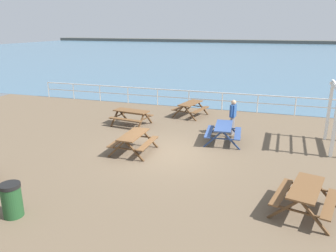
{
  "coord_description": "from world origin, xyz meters",
  "views": [
    {
      "loc": [
        3.93,
        -11.83,
        4.91
      ],
      "look_at": [
        -0.23,
        1.0,
        0.8
      ],
      "focal_mm": 35.08,
      "sensor_mm": 36.0,
      "label": 1
    }
  ],
  "objects_px": {
    "picnic_table_mid_centre": "(223,129)",
    "litter_bin": "(12,200)",
    "picnic_table_near_left": "(305,193)",
    "visitor": "(233,115)",
    "picnic_table_far_left": "(191,106)",
    "picnic_table_seaward": "(131,114)",
    "picnic_table_far_right": "(133,138)"
  },
  "relations": [
    {
      "from": "picnic_table_near_left",
      "to": "picnic_table_mid_centre",
      "type": "bearing_deg",
      "value": 44.71
    },
    {
      "from": "picnic_table_far_left",
      "to": "visitor",
      "type": "relative_size",
      "value": 1.26
    },
    {
      "from": "picnic_table_far_right",
      "to": "visitor",
      "type": "height_order",
      "value": "visitor"
    },
    {
      "from": "visitor",
      "to": "picnic_table_near_left",
      "type": "bearing_deg",
      "value": -53.44
    },
    {
      "from": "picnic_table_far_right",
      "to": "picnic_table_near_left",
      "type": "bearing_deg",
      "value": -113.52
    },
    {
      "from": "picnic_table_far_left",
      "to": "picnic_table_far_right",
      "type": "bearing_deg",
      "value": -174.34
    },
    {
      "from": "picnic_table_far_left",
      "to": "picnic_table_far_right",
      "type": "distance_m",
      "value": 6.22
    },
    {
      "from": "picnic_table_mid_centre",
      "to": "visitor",
      "type": "bearing_deg",
      "value": -15.19
    },
    {
      "from": "litter_bin",
      "to": "visitor",
      "type": "bearing_deg",
      "value": 62.25
    },
    {
      "from": "picnic_table_near_left",
      "to": "visitor",
      "type": "distance_m",
      "value": 6.88
    },
    {
      "from": "visitor",
      "to": "picnic_table_mid_centre",
      "type": "bearing_deg",
      "value": -87.52
    },
    {
      "from": "picnic_table_seaward",
      "to": "visitor",
      "type": "relative_size",
      "value": 1.19
    },
    {
      "from": "picnic_table_mid_centre",
      "to": "litter_bin",
      "type": "distance_m",
      "value": 8.84
    },
    {
      "from": "picnic_table_far_left",
      "to": "visitor",
      "type": "distance_m",
      "value": 3.76
    },
    {
      "from": "picnic_table_mid_centre",
      "to": "visitor",
      "type": "distance_m",
      "value": 1.33
    },
    {
      "from": "picnic_table_near_left",
      "to": "picnic_table_mid_centre",
      "type": "distance_m",
      "value": 5.86
    },
    {
      "from": "picnic_table_seaward",
      "to": "visitor",
      "type": "xyz_separation_m",
      "value": [
        5.15,
        0.07,
        0.36
      ]
    },
    {
      "from": "picnic_table_near_left",
      "to": "visitor",
      "type": "bearing_deg",
      "value": 37.7
    },
    {
      "from": "picnic_table_near_left",
      "to": "picnic_table_seaward",
      "type": "xyz_separation_m",
      "value": [
        -7.92,
        6.22,
        0.0
      ]
    },
    {
      "from": "picnic_table_far_left",
      "to": "picnic_table_mid_centre",
      "type": "bearing_deg",
      "value": -134.36
    },
    {
      "from": "picnic_table_near_left",
      "to": "visitor",
      "type": "relative_size",
      "value": 1.27
    },
    {
      "from": "picnic_table_mid_centre",
      "to": "picnic_table_far_right",
      "type": "relative_size",
      "value": 1.07
    },
    {
      "from": "picnic_table_far_left",
      "to": "visitor",
      "type": "xyz_separation_m",
      "value": [
        2.69,
        -2.6,
        0.36
      ]
    },
    {
      "from": "picnic_table_near_left",
      "to": "picnic_table_mid_centre",
      "type": "xyz_separation_m",
      "value": [
        -2.99,
        5.03,
        0.0
      ]
    },
    {
      "from": "picnic_table_seaward",
      "to": "litter_bin",
      "type": "bearing_deg",
      "value": -79.52
    },
    {
      "from": "picnic_table_near_left",
      "to": "picnic_table_mid_centre",
      "type": "relative_size",
      "value": 1.1
    },
    {
      "from": "picnic_table_mid_centre",
      "to": "litter_bin",
      "type": "height_order",
      "value": "litter_bin"
    },
    {
      "from": "picnic_table_far_left",
      "to": "litter_bin",
      "type": "relative_size",
      "value": 2.2
    },
    {
      "from": "picnic_table_mid_centre",
      "to": "picnic_table_far_right",
      "type": "xyz_separation_m",
      "value": [
        -3.26,
        -2.32,
        0.0
      ]
    },
    {
      "from": "litter_bin",
      "to": "picnic_table_seaward",
      "type": "bearing_deg",
      "value": 93.06
    },
    {
      "from": "picnic_table_far_right",
      "to": "litter_bin",
      "type": "xyz_separation_m",
      "value": [
        -1.19,
        -5.33,
        -0.1
      ]
    },
    {
      "from": "picnic_table_near_left",
      "to": "picnic_table_far_right",
      "type": "height_order",
      "value": "same"
    }
  ]
}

